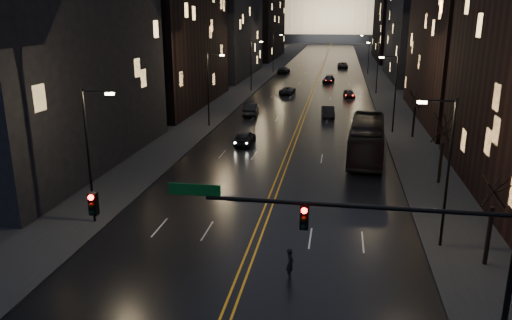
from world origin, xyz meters
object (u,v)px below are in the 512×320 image
at_px(oncoming_car_a, 245,137).
at_px(receding_car_a, 328,112).
at_px(pedestrian_a, 290,263).
at_px(oncoming_car_b, 251,109).
at_px(bus, 367,139).
at_px(traffic_signal, 365,233).

bearing_deg(oncoming_car_a, receding_car_a, -115.98).
height_order(oncoming_car_a, pedestrian_a, pedestrian_a).
relative_size(receding_car_a, pedestrian_a, 2.76).
bearing_deg(oncoming_car_b, bus, 124.05).
height_order(oncoming_car_a, oncoming_car_b, oncoming_car_b).
bearing_deg(oncoming_car_b, receding_car_a, 176.00).
bearing_deg(oncoming_car_b, traffic_signal, 101.26).
bearing_deg(receding_car_a, pedestrian_a, -95.28).
distance_m(traffic_signal, oncoming_car_b, 50.03).
height_order(bus, oncoming_car_b, bus).
bearing_deg(receding_car_a, oncoming_car_b, 175.70).
relative_size(oncoming_car_b, receding_car_a, 1.11).
distance_m(oncoming_car_a, oncoming_car_b, 16.02).
xyz_separation_m(bus, oncoming_car_a, (-12.54, 2.88, -1.06)).
distance_m(bus, pedestrian_a, 24.86).
xyz_separation_m(receding_car_a, pedestrian_a, (-0.80, -43.09, 0.07)).
bearing_deg(oncoming_car_a, pedestrian_a, 107.37).
distance_m(oncoming_car_b, receding_car_a, 10.48).
height_order(traffic_signal, oncoming_car_a, traffic_signal).
height_order(oncoming_car_b, pedestrian_a, oncoming_car_b).
xyz_separation_m(bus, oncoming_car_b, (-14.65, 18.77, -0.97)).
xyz_separation_m(traffic_signal, bus, (1.59, 29.34, -3.28)).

